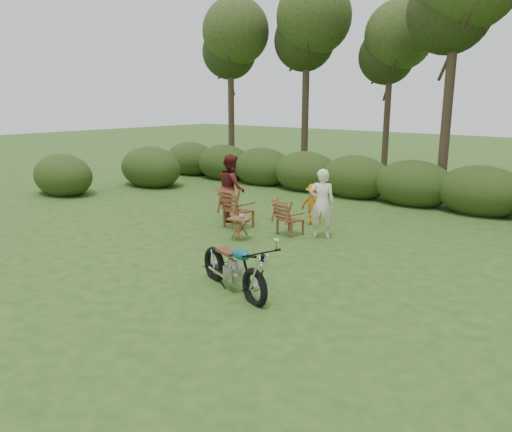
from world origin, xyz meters
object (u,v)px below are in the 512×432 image
Objects in this scene: lawn_chair_left at (239,227)px; adult_b at (232,219)px; motorcycle at (233,290)px; side_table at (240,229)px; child at (312,225)px; lawn_chair_right at (290,234)px; adult_a at (321,237)px; cup at (242,216)px.

adult_b is at bearing -32.89° from lawn_chair_left.
motorcycle is 3.18m from side_table.
lawn_chair_right is at bearing 88.77° from child.
motorcycle reaches higher than child.
motorcycle is at bearing 73.35° from adult_a.
cup reaches higher than lawn_chair_right.
lawn_chair_left is at bearing 20.59° from lawn_chair_right.
lawn_chair_left is 2.21m from adult_a.
motorcycle reaches higher than lawn_chair_right.
motorcycle is at bearing 101.03° from child.
side_table is at bearing 175.93° from adult_b.
motorcycle is at bearing 119.58° from lawn_chair_right.
adult_b is (-1.51, 1.32, -0.57)m from cup.
lawn_chair_right is 1.68× the size of side_table.
child reaches higher than lawn_chair_left.
child reaches higher than side_table.
lawn_chair_right is 0.53× the size of adult_a.
cup is (-1.97, 2.49, 0.57)m from motorcycle.
motorcycle is 3.84m from lawn_chair_right.
lawn_chair_right is at bearing -147.44° from adult_b.
child reaches higher than lawn_chair_right.
cup is 0.08× the size of adult_a.
lawn_chair_right is 0.84× the size of lawn_chair_left.
adult_b is at bearing 137.42° from side_table.
motorcycle reaches higher than lawn_chair_left.
lawn_chair_left is at bearing -12.16° from adult_a.
cup is at bearing 146.08° from motorcycle.
lawn_chair_left is 0.59× the size of adult_b.
side_table reaches higher than lawn_chair_right.
adult_a is 0.93× the size of adult_b.
adult_a reaches higher than side_table.
adult_a is at bearing -153.66° from lawn_chair_right.
child is at bearing -117.02° from adult_b.
adult_b is at bearing 18.32° from child.
adult_b reaches higher than motorcycle.
adult_a is at bearing 117.09° from motorcycle.
adult_b is at bearing -25.73° from adult_a.
cup reaches higher than side_table.
adult_b is (-2.12, 0.22, 0.00)m from lawn_chair_right.
cup is at bearing 18.73° from adult_a.
adult_a is at bearing -141.24° from adult_b.
lawn_chair_right is (-1.36, 3.59, 0.00)m from motorcycle.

